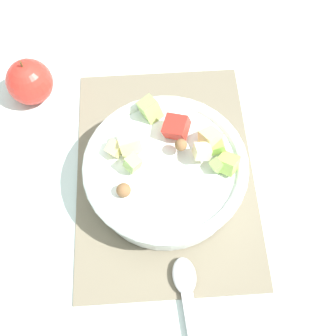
# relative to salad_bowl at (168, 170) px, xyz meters

# --- Properties ---
(ground_plane) EXTENTS (2.40, 2.40, 0.00)m
(ground_plane) POSITION_rel_salad_bowl_xyz_m (0.02, 0.00, -0.05)
(ground_plane) COLOR silver
(placemat) EXTENTS (0.43, 0.30, 0.01)m
(placemat) POSITION_rel_salad_bowl_xyz_m (0.02, 0.00, -0.04)
(placemat) COLOR #756B56
(placemat) RESTS_ON ground_plane
(salad_bowl) EXTENTS (0.26, 0.26, 0.10)m
(salad_bowl) POSITION_rel_salad_bowl_xyz_m (0.00, 0.00, 0.00)
(salad_bowl) COLOR white
(salad_bowl) RESTS_ON placemat
(serving_spoon) EXTENTS (0.22, 0.05, 0.01)m
(serving_spoon) POSITION_rel_salad_bowl_xyz_m (-0.21, -0.02, -0.03)
(serving_spoon) COLOR #B7B7BC
(serving_spoon) RESTS_ON placemat
(whole_apple) EXTENTS (0.08, 0.08, 0.10)m
(whole_apple) POSITION_rel_salad_bowl_xyz_m (0.20, 0.24, -0.00)
(whole_apple) COLOR red
(whole_apple) RESTS_ON ground_plane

